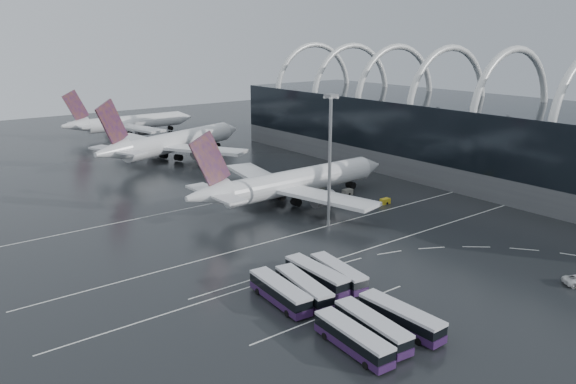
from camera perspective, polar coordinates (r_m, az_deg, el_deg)
ground at (r=106.01m, az=8.39°, el=-5.11°), size 420.00×420.00×0.00m
terminal at (r=162.21m, az=18.76°, el=5.48°), size 42.00×160.00×34.90m
lane_marking_near at (r=104.73m, az=9.18°, el=-5.40°), size 120.00×0.25×0.01m
lane_marking_mid at (r=114.08m, az=4.06°, el=-3.45°), size 120.00×0.25×0.01m
lane_marking_far at (r=135.21m, az=-3.85°, el=-0.37°), size 120.00×0.25×0.01m
bus_bay_line_south at (r=80.17m, az=4.56°, el=-12.13°), size 28.00×0.25×0.01m
bus_bay_line_north at (r=91.37m, az=-2.26°, el=-8.44°), size 28.00×0.25×0.01m
airliner_main at (r=127.80m, az=0.36°, el=0.93°), size 55.89×49.17×18.98m
airliner_gate_b at (r=176.91m, az=-11.62°, el=4.91°), size 58.34×51.82×20.77m
airliner_gate_c at (r=224.73m, az=-15.88°, el=6.74°), size 51.65×47.89×18.48m
bus_row_near_a at (r=81.84m, az=-0.83°, el=-10.12°), size 3.96×12.89×3.12m
bus_row_near_b at (r=83.08m, az=1.58°, el=-9.73°), size 4.75×12.82×3.09m
bus_row_near_c at (r=87.13m, az=2.93°, el=-8.47°), size 3.36×12.76×3.12m
bus_row_near_d at (r=88.48m, az=5.11°, el=-8.18°), size 4.29×12.28×2.96m
bus_row_far_a at (r=71.12m, az=6.62°, el=-14.56°), size 3.66×12.40×3.01m
bus_row_far_b at (r=73.89m, az=8.55°, el=-13.38°), size 4.01×12.56×3.04m
bus_row_far_c at (r=76.66m, az=11.40°, el=-12.35°), size 3.18×12.70×3.12m
floodlight_mast at (r=109.99m, az=4.30°, el=4.80°), size 2.03×2.03×26.45m
gse_cart_belly_a at (r=130.15m, az=9.84°, el=-0.93°), size 2.29×1.35×1.25m
gse_cart_belly_b at (r=136.26m, az=6.06°, el=0.00°), size 2.50×1.48×1.36m
gse_cart_belly_e at (r=143.79m, az=3.32°, el=0.85°), size 2.00×1.18×1.09m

